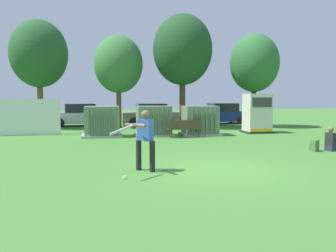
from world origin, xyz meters
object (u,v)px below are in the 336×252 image
object	(u,v)px
transformer_mid_west	(154,121)
seated_spectator	(332,141)
park_bench	(185,127)
parked_car_right_of_center	(221,114)
generator_enclosure	(257,114)
batter	(144,137)
parked_car_left_of_center	(150,115)
parked_car_leftmost	(78,116)
sports_ball	(125,177)
transformer_west	(102,122)
backpack	(315,146)
transformer_mid_east	(200,121)

from	to	relation	value
transformer_mid_west	seated_spectator	bearing A→B (deg)	-46.58
park_bench	seated_spectator	xyz separation A→B (m)	(4.68, -5.35, -0.16)
parked_car_right_of_center	generator_enclosure	bearing A→B (deg)	-92.05
batter	parked_car_left_of_center	distance (m)	16.07
parked_car_left_of_center	seated_spectator	bearing A→B (deg)	-68.15
parked_car_leftmost	sports_ball	bearing A→B (deg)	-82.16
park_bench	seated_spectator	distance (m)	7.11
transformer_west	sports_ball	distance (m)	9.82
transformer_west	parked_car_left_of_center	world-z (taller)	same
parked_car_right_of_center	park_bench	bearing A→B (deg)	-120.46
transformer_mid_west	backpack	bearing A→B (deg)	-50.30
sports_ball	parked_car_left_of_center	size ratio (longest dim) A/B	0.02
transformer_mid_west	parked_car_leftmost	xyz separation A→B (m)	(-4.51, 7.32, -0.04)
parked_car_leftmost	batter	bearing A→B (deg)	-79.67
transformer_mid_west	batter	size ratio (longest dim) A/B	1.21
transformer_mid_east	sports_ball	world-z (taller)	transformer_mid_east
batter	parked_car_leftmost	world-z (taller)	batter
batter	backpack	world-z (taller)	batter
transformer_mid_east	parked_car_right_of_center	distance (m)	8.55
parked_car_right_of_center	parked_car_leftmost	bearing A→B (deg)	-179.69
transformer_west	parked_car_right_of_center	xyz separation A→B (m)	(9.26, 7.30, -0.04)
generator_enclosure	batter	bearing A→B (deg)	-130.03
transformer_mid_west	transformer_mid_east	world-z (taller)	same
sports_ball	transformer_west	bearing A→B (deg)	93.56
seated_spectator	parked_car_leftmost	bearing A→B (deg)	127.66
park_bench	transformer_west	bearing A→B (deg)	163.94
transformer_mid_west	park_bench	distance (m)	1.89
batter	backpack	xyz separation A→B (m)	(6.96, 2.37, -0.76)
sports_ball	parked_car_left_of_center	bearing A→B (deg)	80.20
transformer_mid_east	generator_enclosure	world-z (taller)	generator_enclosure
transformer_mid_west	backpack	xyz separation A→B (m)	(5.40, -6.50, -0.57)
parked_car_leftmost	transformer_mid_west	bearing A→B (deg)	-58.35
transformer_west	transformer_mid_east	distance (m)	5.35
parked_car_left_of_center	transformer_mid_west	bearing A→B (deg)	-95.87
generator_enclosure	backpack	bearing A→B (deg)	-96.95
transformer_mid_west	parked_car_left_of_center	distance (m)	7.08
sports_ball	parked_car_right_of_center	world-z (taller)	parked_car_right_of_center
park_bench	parked_car_left_of_center	world-z (taller)	parked_car_left_of_center
generator_enclosure	parked_car_right_of_center	world-z (taller)	generator_enclosure
parked_car_left_of_center	parked_car_right_of_center	xyz separation A→B (m)	(5.76, 0.34, 0.00)
parked_car_leftmost	parked_car_left_of_center	xyz separation A→B (m)	(5.23, -0.28, 0.00)
parked_car_left_of_center	park_bench	bearing A→B (deg)	-84.78
sports_ball	park_bench	bearing A→B (deg)	66.93
seated_spectator	parked_car_left_of_center	bearing A→B (deg)	111.85
sports_ball	parked_car_right_of_center	xyz separation A→B (m)	(8.66, 17.07, 0.71)
parked_car_leftmost	parked_car_right_of_center	bearing A→B (deg)	0.31
park_bench	parked_car_left_of_center	xyz separation A→B (m)	(-0.75, 8.19, 0.22)
transformer_west	parked_car_right_of_center	world-z (taller)	same
batter	parked_car_left_of_center	xyz separation A→B (m)	(2.28, 15.90, -0.22)
batter	parked_car_left_of_center	world-z (taller)	batter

